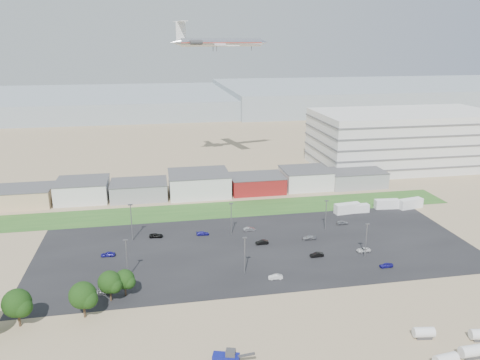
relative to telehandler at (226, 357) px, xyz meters
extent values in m
plane|color=#998361|center=(11.17, 26.89, -1.58)|extent=(700.00, 700.00, 0.00)
cube|color=black|center=(16.17, 46.89, -1.57)|extent=(120.00, 50.00, 0.01)
cube|color=#2A5A22|center=(11.17, 78.89, -1.57)|extent=(160.00, 16.00, 0.02)
cube|color=silver|center=(101.17, 121.89, 10.92)|extent=(80.00, 40.00, 25.00)
imported|color=silver|center=(44.17, 39.01, -1.04)|extent=(3.97, 1.97, 1.08)
imported|color=black|center=(30.56, 38.42, -0.97)|extent=(3.71, 1.35, 1.22)
imported|color=navy|center=(45.89, 29.43, -0.99)|extent=(3.48, 1.46, 1.18)
imported|color=navy|center=(-24.23, 49.01, -0.94)|extent=(3.86, 1.78, 1.28)
imported|color=navy|center=(2.24, 58.56, -1.03)|extent=(3.85, 1.79, 1.09)
imported|color=black|center=(18.01, 48.92, -0.97)|extent=(3.72, 1.37, 1.22)
imported|color=#A5A5AA|center=(46.19, 58.89, -0.97)|extent=(3.66, 1.62, 1.23)
imported|color=black|center=(-11.37, 59.42, -1.02)|extent=(4.24, 2.39, 1.12)
imported|color=#595B5E|center=(-23.85, 29.33, -1.01)|extent=(4.06, 2.04, 1.13)
imported|color=#A5A5AA|center=(16.51, 59.01, -0.98)|extent=(3.68, 1.45, 1.19)
imported|color=#A5A5AA|center=(32.24, 49.66, -0.98)|extent=(4.14, 1.75, 1.19)
imported|color=silver|center=(16.64, 28.69, -1.00)|extent=(3.56, 1.44, 1.15)
camera|label=1|loc=(-10.46, -69.48, 53.78)|focal=35.00mm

